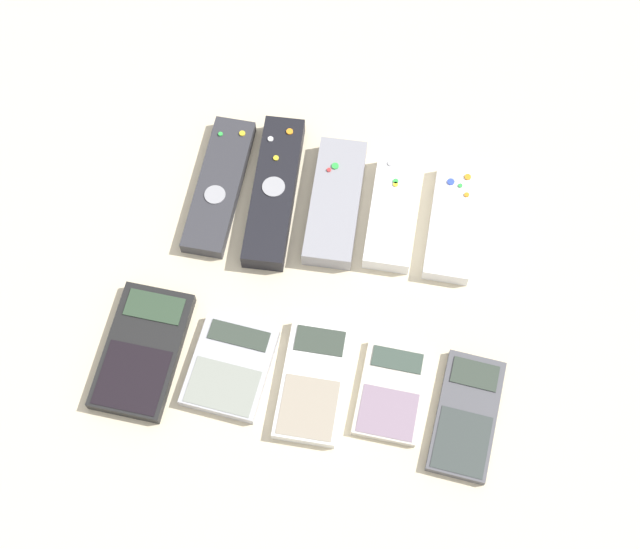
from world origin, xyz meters
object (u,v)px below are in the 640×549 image
remote_2 (332,202)px  calculator_1 (230,368)px  remote_3 (393,212)px  calculator_0 (143,351)px  calculator_4 (467,415)px  remote_1 (274,191)px  calculator_2 (313,382)px  remote_0 (219,186)px  calculator_3 (391,392)px  remote_4 (452,223)px

remote_2 → calculator_1: remote_2 is taller
remote_2 → remote_3: (0.08, -0.00, -0.00)m
calculator_0 → calculator_1: 0.10m
calculator_0 → calculator_4: 0.38m
remote_1 → calculator_0: remote_1 is taller
calculator_2 → calculator_4: calculator_2 is taller
remote_2 → calculator_4: 0.31m
remote_0 → remote_3: 0.22m
remote_0 → calculator_3: 0.34m
remote_1 → remote_3: 0.15m
calculator_3 → calculator_0: bearing=-178.0°
remote_2 → calculator_4: size_ratio=1.19×
calculator_2 → remote_0: bearing=124.1°
calculator_1 → calculator_4: bearing=2.9°
remote_2 → calculator_2: (0.02, -0.23, -0.00)m
calculator_1 → remote_2: bearing=75.9°
remote_3 → calculator_1: (-0.15, -0.23, -0.00)m
remote_2 → remote_3: bearing=-3.0°
remote_0 → remote_1: remote_1 is taller
calculator_3 → remote_3: bearing=99.4°
remote_2 → calculator_3: 0.25m
remote_4 → calculator_1: (-0.23, -0.23, -0.00)m
remote_1 → remote_3: remote_1 is taller
remote_2 → calculator_3: size_ratio=1.53×
remote_0 → calculator_3: (0.26, -0.23, -0.00)m
calculator_0 → calculator_3: 0.29m
remote_4 → calculator_0: (-0.33, -0.23, -0.00)m
remote_4 → remote_3: bearing=179.0°
calculator_2 → calculator_0: bearing=178.5°
remote_0 → calculator_2: (0.17, -0.23, -0.00)m
remote_2 → remote_0: bearing=178.1°
remote_0 → remote_2: 0.15m
remote_2 → remote_4: (0.15, -0.00, -0.00)m
remote_0 → remote_2: (0.15, 0.00, 0.00)m
remote_0 → remote_4: (0.30, 0.00, 0.00)m
calculator_1 → calculator_3: calculator_1 is taller
remote_3 → calculator_1: 0.28m
remote_1 → remote_3: bearing=-4.0°
remote_3 → remote_1: bearing=177.9°
remote_1 → calculator_3: (0.19, -0.23, -0.01)m
remote_0 → calculator_1: 0.24m
calculator_2 → calculator_4: (0.18, -0.01, -0.00)m
remote_3 → calculator_0: (-0.26, -0.23, -0.00)m
remote_0 → calculator_0: size_ratio=1.22×
remote_0 → remote_1: size_ratio=0.92×
remote_2 → calculator_1: bearing=-110.8°
calculator_0 → remote_4: bearing=36.4°
remote_1 → calculator_3: 0.30m
remote_0 → calculator_0: remote_0 is taller
calculator_0 → remote_1: bearing=66.9°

